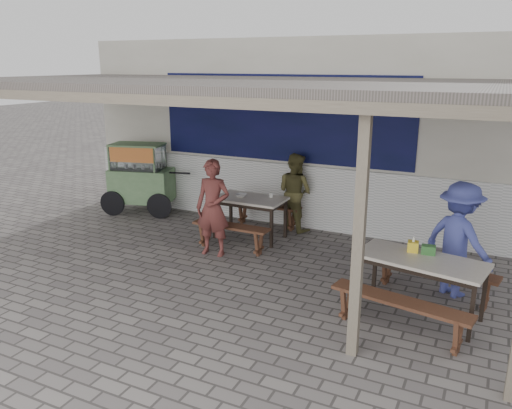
{
  "coord_description": "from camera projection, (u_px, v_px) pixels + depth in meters",
  "views": [
    {
      "loc": [
        3.5,
        -5.66,
        3.05
      ],
      "look_at": [
        0.31,
        0.9,
        0.97
      ],
      "focal_mm": 35.0,
      "sensor_mm": 36.0,
      "label": 1
    }
  ],
  "objects": [
    {
      "name": "vendor_cart",
      "position": [
        140.0,
        176.0,
        10.35
      ],
      "size": [
        1.73,
        1.03,
        1.46
      ],
      "rotation": [
        0.0,
        0.0,
        0.25
      ],
      "color": "#6D9463",
      "rests_on": "ground"
    },
    {
      "name": "bench_right_street",
      "position": [
        399.0,
        308.0,
        5.71
      ],
      "size": [
        1.65,
        0.57,
        0.45
      ],
      "rotation": [
        0.0,
        0.0,
        -0.19
      ],
      "color": "brown",
      "rests_on": "ground"
    },
    {
      "name": "tissue_box",
      "position": [
        413.0,
        246.0,
        6.29
      ],
      "size": [
        0.15,
        0.15,
        0.13
      ],
      "primitive_type": "cube",
      "rotation": [
        0.0,
        0.0,
        0.12
      ],
      "color": "yellow",
      "rests_on": "table_right"
    },
    {
      "name": "patron_wall_side",
      "position": [
        295.0,
        192.0,
        9.29
      ],
      "size": [
        0.86,
        0.77,
        1.46
      ],
      "primitive_type": "imported",
      "rotation": [
        0.0,
        0.0,
        2.78
      ],
      "color": "brown",
      "rests_on": "ground"
    },
    {
      "name": "bench_right_wall",
      "position": [
        434.0,
        272.0,
        6.68
      ],
      "size": [
        1.65,
        0.57,
        0.45
      ],
      "rotation": [
        0.0,
        0.0,
        -0.19
      ],
      "color": "brown",
      "rests_on": "ground"
    },
    {
      "name": "donation_box",
      "position": [
        428.0,
        250.0,
        6.2
      ],
      "size": [
        0.18,
        0.13,
        0.11
      ],
      "primitive_type": "cube",
      "rotation": [
        0.0,
        0.0,
        0.11
      ],
      "color": "#347132",
      "rests_on": "table_right"
    },
    {
      "name": "bench_left_street",
      "position": [
        231.0,
        232.0,
        8.33
      ],
      "size": [
        1.34,
        0.29,
        0.45
      ],
      "rotation": [
        0.0,
        0.0,
        -0.01
      ],
      "color": "brown",
      "rests_on": "ground"
    },
    {
      "name": "back_wall",
      "position": [
        301.0,
        133.0,
        9.83
      ],
      "size": [
        9.0,
        1.28,
        3.5
      ],
      "color": "silver",
      "rests_on": "ground"
    },
    {
      "name": "warung_roof",
      "position": [
        238.0,
        87.0,
        7.23
      ],
      "size": [
        9.0,
        4.21,
        2.81
      ],
      "color": "#5E5751",
      "rests_on": "ground"
    },
    {
      "name": "bench_left_wall",
      "position": [
        267.0,
        210.0,
        9.55
      ],
      "size": [
        1.34,
        0.29,
        0.45
      ],
      "rotation": [
        0.0,
        0.0,
        -0.01
      ],
      "color": "brown",
      "rests_on": "ground"
    },
    {
      "name": "table_right",
      "position": [
        421.0,
        264.0,
        6.1
      ],
      "size": [
        1.62,
        0.97,
        0.75
      ],
      "rotation": [
        0.0,
        0.0,
        -0.19
      ],
      "color": "beige",
      "rests_on": "ground"
    },
    {
      "name": "patron_right_table",
      "position": [
        459.0,
        240.0,
        6.63
      ],
      "size": [
        1.17,
        1.04,
        1.57
      ],
      "primitive_type": "imported",
      "rotation": [
        0.0,
        0.0,
        2.57
      ],
      "color": "#474FA6",
      "rests_on": "ground"
    },
    {
      "name": "patron_street_side",
      "position": [
        213.0,
        208.0,
        8.05
      ],
      "size": [
        0.61,
        0.44,
        1.59
      ],
      "primitive_type": "imported",
      "rotation": [
        0.0,
        0.0,
        0.1
      ],
      "color": "brown",
      "rests_on": "ground"
    },
    {
      "name": "table_left",
      "position": [
        250.0,
        202.0,
        8.84
      ],
      "size": [
        1.25,
        0.73,
        0.75
      ],
      "rotation": [
        0.0,
        0.0,
        -0.01
      ],
      "color": "beige",
      "rests_on": "ground"
    },
    {
      "name": "ground",
      "position": [
        210.0,
        282.0,
        7.2
      ],
      "size": [
        60.0,
        60.0,
        0.0
      ],
      "primitive_type": "plane",
      "color": "slate",
      "rests_on": "ground"
    },
    {
      "name": "condiment_jar",
      "position": [
        271.0,
        195.0,
        8.84
      ],
      "size": [
        0.07,
        0.07,
        0.08
      ],
      "primitive_type": "cylinder",
      "color": "silver",
      "rests_on": "table_left"
    },
    {
      "name": "condiment_bowl",
      "position": [
        241.0,
        195.0,
        8.88
      ],
      "size": [
        0.21,
        0.21,
        0.05
      ],
      "primitive_type": "imported",
      "rotation": [
        0.0,
        0.0,
        0.1
      ],
      "color": "white",
      "rests_on": "table_left"
    }
  ]
}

